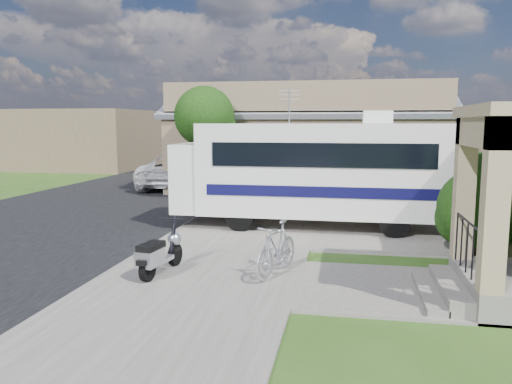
% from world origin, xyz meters
% --- Properties ---
extents(ground, '(120.00, 120.00, 0.00)m').
position_xyz_m(ground, '(0.00, 0.00, 0.00)').
color(ground, '#254612').
extents(street_slab, '(9.00, 80.00, 0.02)m').
position_xyz_m(street_slab, '(-7.50, 10.00, 0.01)').
color(street_slab, black).
rests_on(street_slab, ground).
extents(sidewalk_slab, '(4.00, 80.00, 0.06)m').
position_xyz_m(sidewalk_slab, '(-1.00, 10.00, 0.03)').
color(sidewalk_slab, '#5B5952').
rests_on(sidewalk_slab, ground).
extents(driveway_slab, '(7.00, 6.00, 0.05)m').
position_xyz_m(driveway_slab, '(1.50, 4.50, 0.03)').
color(driveway_slab, '#5B5952').
rests_on(driveway_slab, ground).
extents(walk_slab, '(4.00, 3.00, 0.05)m').
position_xyz_m(walk_slab, '(3.00, -1.00, 0.03)').
color(walk_slab, '#5B5952').
rests_on(walk_slab, ground).
extents(warehouse, '(12.50, 8.40, 5.04)m').
position_xyz_m(warehouse, '(0.00, 13.97, 1.99)').
color(warehouse, '#766049').
rests_on(warehouse, ground).
extents(distant_bldg_far, '(10.00, 8.00, 4.00)m').
position_xyz_m(distant_bldg_far, '(-17.00, 22.00, 2.00)').
color(distant_bldg_far, brown).
rests_on(distant_bldg_far, ground).
extents(distant_bldg_near, '(8.00, 7.00, 3.20)m').
position_xyz_m(distant_bldg_near, '(-15.00, 34.00, 1.60)').
color(distant_bldg_near, '#766049').
rests_on(distant_bldg_near, ground).
extents(street_tree_a, '(2.44, 2.40, 4.58)m').
position_xyz_m(street_tree_a, '(-3.70, 9.05, 3.25)').
color(street_tree_a, black).
rests_on(street_tree_a, ground).
extents(street_tree_b, '(2.44, 2.40, 4.73)m').
position_xyz_m(street_tree_b, '(-3.70, 19.05, 3.39)').
color(street_tree_b, black).
rests_on(street_tree_b, ground).
extents(street_tree_c, '(2.44, 2.40, 4.42)m').
position_xyz_m(street_tree_c, '(-3.70, 28.05, 3.10)').
color(street_tree_c, black).
rests_on(street_tree_c, ground).
extents(motorhome, '(7.91, 2.60, 4.05)m').
position_xyz_m(motorhome, '(0.84, 4.46, 1.74)').
color(motorhome, silver).
rests_on(motorhome, ground).
extents(shrub, '(2.00, 1.91, 2.46)m').
position_xyz_m(shrub, '(4.86, 1.63, 1.26)').
color(shrub, black).
rests_on(shrub, ground).
extents(scooter, '(0.62, 1.66, 1.09)m').
position_xyz_m(scooter, '(-1.83, -1.05, 0.49)').
color(scooter, black).
rests_on(scooter, ground).
extents(bicycle, '(0.98, 1.85, 1.07)m').
position_xyz_m(bicycle, '(0.50, -0.59, 0.54)').
color(bicycle, '#B1B0B8').
rests_on(bicycle, ground).
extents(pickup_truck, '(2.90, 5.93, 1.62)m').
position_xyz_m(pickup_truck, '(-6.18, 12.71, 0.81)').
color(pickup_truck, silver).
rests_on(pickup_truck, ground).
extents(van, '(3.52, 6.95, 1.94)m').
position_xyz_m(van, '(-6.48, 19.89, 0.97)').
color(van, silver).
rests_on(van, ground).
extents(garden_hose, '(0.44, 0.44, 0.20)m').
position_xyz_m(garden_hose, '(3.82, -0.60, 0.10)').
color(garden_hose, '#125C26').
rests_on(garden_hose, ground).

